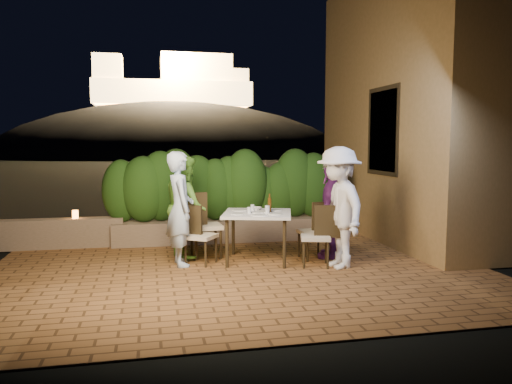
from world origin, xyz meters
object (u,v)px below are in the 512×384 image
object	(u,v)px
dining_table	(257,237)
chair_right_front	(315,236)
bowl	(255,208)
chair_left_back	(206,225)
chair_left_front	(201,235)
diner_white	(338,207)
diner_purple	(331,209)
parapet_lamp	(75,214)
diner_blue	(180,209)
beer_bottle	(270,203)
chair_right_back	(313,231)
diner_green	(186,206)

from	to	relation	value
dining_table	chair_right_front	distance (m)	0.90
bowl	chair_left_back	world-z (taller)	chair_left_back
chair_right_front	chair_left_front	bearing A→B (deg)	-1.00
diner_white	diner_purple	distance (m)	0.62
diner_purple	parapet_lamp	size ratio (longest dim) A/B	10.91
chair_left_back	diner_blue	bearing A→B (deg)	-138.98
beer_bottle	chair_left_front	xyz separation A→B (m)	(-1.05, 0.00, -0.45)
diner_blue	diner_purple	xyz separation A→B (m)	(2.34, -0.02, -0.07)
bowl	chair_right_back	distance (m)	0.97
diner_blue	dining_table	bearing A→B (deg)	-97.85
parapet_lamp	diner_green	bearing A→B (deg)	-31.18
beer_bottle	parapet_lamp	bearing A→B (deg)	151.55
chair_right_back	diner_green	bearing A→B (deg)	-22.89
chair_left_back	chair_right_back	xyz separation A→B (m)	(1.62, -0.47, -0.07)
chair_right_front	diner_green	world-z (taller)	diner_green
beer_bottle	diner_blue	xyz separation A→B (m)	(-1.35, 0.01, -0.05)
bowl	chair_right_front	world-z (taller)	chair_right_front
diner_blue	diner_white	bearing A→B (deg)	-112.55
bowl	diner_purple	xyz separation A→B (m)	(1.16, -0.27, -0.01)
beer_bottle	chair_right_back	xyz separation A→B (m)	(0.69, -0.03, -0.45)
chair_left_back	diner_blue	xyz separation A→B (m)	(-0.42, -0.43, 0.32)
chair_left_front	chair_left_back	distance (m)	0.46
chair_right_back	diner_white	distance (m)	0.74
chair_left_back	beer_bottle	bearing A→B (deg)	-30.27
diner_blue	parapet_lamp	world-z (taller)	diner_blue
chair_right_back	diner_purple	xyz separation A→B (m)	(0.30, 0.02, 0.32)
chair_left_back	diner_purple	xyz separation A→B (m)	(1.91, -0.45, 0.25)
chair_right_front	diner_white	size ratio (longest dim) A/B	0.51
chair_left_front	parapet_lamp	world-z (taller)	chair_left_front
chair_left_front	chair_left_back	size ratio (longest dim) A/B	0.85
bowl	chair_right_back	bearing A→B (deg)	-18.59
diner_purple	parapet_lamp	distance (m)	4.36
chair_left_back	diner_green	distance (m)	0.43
chair_right_back	diner_blue	bearing A→B (deg)	-7.17
diner_white	chair_left_back	bearing A→B (deg)	-127.50
chair_right_back	diner_white	world-z (taller)	diner_white
chair_left_front	diner_white	size ratio (longest dim) A/B	0.50
beer_bottle	diner_blue	world-z (taller)	diner_blue
chair_left_back	chair_right_back	size ratio (longest dim) A/B	1.16
diner_green	chair_left_back	bearing A→B (deg)	-115.78
bowl	parapet_lamp	size ratio (longest dim) A/B	1.36
chair_left_back	diner_purple	size ratio (longest dim) A/B	0.67
dining_table	diner_blue	xyz separation A→B (m)	(-1.15, 0.02, 0.46)
dining_table	bowl	bearing A→B (deg)	85.25
bowl	diner_white	bearing A→B (deg)	-39.87
chair_left_front	diner_green	size ratio (longest dim) A/B	0.54
diner_green	parapet_lamp	xyz separation A→B (m)	(-1.81, 1.10, -0.24)
beer_bottle	chair_right_front	xyz separation A→B (m)	(0.57, -0.47, -0.44)
diner_blue	diner_green	xyz separation A→B (m)	(0.12, 0.54, -0.03)
diner_green	diner_white	xyz separation A→B (m)	(2.09, -1.15, 0.07)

